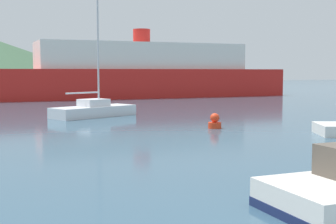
{
  "coord_description": "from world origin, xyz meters",
  "views": [
    {
      "loc": [
        -7.72,
        -3.98,
        2.93
      ],
      "look_at": [
        0.37,
        14.0,
        1.2
      ],
      "focal_mm": 50.0,
      "sensor_mm": 36.0,
      "label": 1
    }
  ],
  "objects": [
    {
      "name": "sailboat_inner",
      "position": [
        0.24,
        25.4,
        0.46
      ],
      "size": [
        5.97,
        3.99,
        8.21
      ],
      "rotation": [
        0.0,
        0.0,
        0.4
      ],
      "color": "silver",
      "rests_on": "ground_plane"
    },
    {
      "name": "ferry_distant",
      "position": [
        11.43,
        45.85,
        2.66
      ],
      "size": [
        33.33,
        8.79,
        7.65
      ],
      "rotation": [
        0.0,
        0.0,
        -0.03
      ],
      "color": "red",
      "rests_on": "ground_plane"
    },
    {
      "name": "buoy_marker",
      "position": [
        4.25,
        16.77,
        0.32
      ],
      "size": [
        0.68,
        0.68,
        0.78
      ],
      "color": "red",
      "rests_on": "ground_plane"
    },
    {
      "name": "hill_far_east",
      "position": [
        22.41,
        93.6,
        4.77
      ],
      "size": [
        31.34,
        31.34,
        9.54
      ],
      "color": "#4C6647",
      "rests_on": "ground_plane"
    }
  ]
}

